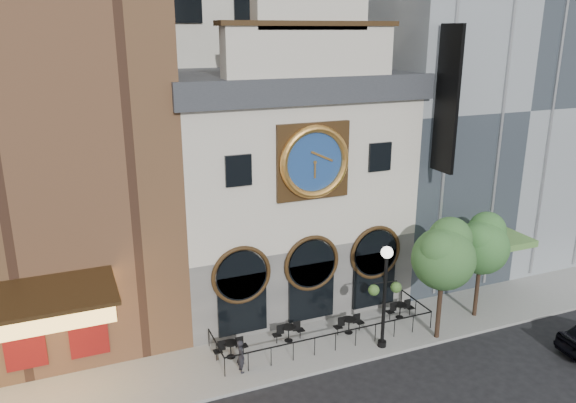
{
  "coord_description": "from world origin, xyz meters",
  "views": [
    {
      "loc": [
        -10.77,
        -19.0,
        14.39
      ],
      "look_at": [
        -0.38,
        6.0,
        6.05
      ],
      "focal_mm": 35.0,
      "sensor_mm": 36.0,
      "label": 1
    }
  ],
  "objects_px": {
    "bistro_1": "(289,332)",
    "tree_right": "(482,243)",
    "bistro_2": "(349,324)",
    "lamppost": "(385,286)",
    "tree_left": "(444,253)",
    "bistro_0": "(231,348)",
    "pedestrian": "(241,356)",
    "bistro_3": "(400,309)"
  },
  "relations": [
    {
      "from": "bistro_2",
      "to": "tree_left",
      "type": "relative_size",
      "value": 0.27
    },
    {
      "from": "bistro_2",
      "to": "pedestrian",
      "type": "height_order",
      "value": "pedestrian"
    },
    {
      "from": "bistro_1",
      "to": "bistro_0",
      "type": "bearing_deg",
      "value": -174.39
    },
    {
      "from": "lamppost",
      "to": "tree_right",
      "type": "xyz_separation_m",
      "value": [
        6.09,
        0.78,
        0.9
      ]
    },
    {
      "from": "bistro_2",
      "to": "bistro_3",
      "type": "xyz_separation_m",
      "value": [
        3.16,
        0.33,
        0.0
      ]
    },
    {
      "from": "bistro_3",
      "to": "tree_left",
      "type": "bearing_deg",
      "value": -73.95
    },
    {
      "from": "bistro_3",
      "to": "bistro_2",
      "type": "bearing_deg",
      "value": -174.02
    },
    {
      "from": "lamppost",
      "to": "tree_right",
      "type": "bearing_deg",
      "value": 15.18
    },
    {
      "from": "pedestrian",
      "to": "bistro_1",
      "type": "bearing_deg",
      "value": -65.88
    },
    {
      "from": "bistro_3",
      "to": "tree_left",
      "type": "height_order",
      "value": "tree_left"
    },
    {
      "from": "bistro_2",
      "to": "lamppost",
      "type": "bearing_deg",
      "value": -62.74
    },
    {
      "from": "lamppost",
      "to": "tree_left",
      "type": "distance_m",
      "value": 3.2
    },
    {
      "from": "bistro_3",
      "to": "pedestrian",
      "type": "relative_size",
      "value": 1.04
    },
    {
      "from": "bistro_0",
      "to": "bistro_2",
      "type": "bearing_deg",
      "value": -1.48
    },
    {
      "from": "bistro_0",
      "to": "bistro_3",
      "type": "height_order",
      "value": "same"
    },
    {
      "from": "lamppost",
      "to": "pedestrian",
      "type": "bearing_deg",
      "value": -177.2
    },
    {
      "from": "bistro_0",
      "to": "bistro_1",
      "type": "xyz_separation_m",
      "value": [
        2.95,
        0.29,
        0.0
      ]
    },
    {
      "from": "tree_left",
      "to": "bistro_3",
      "type": "bearing_deg",
      "value": 106.05
    },
    {
      "from": "tree_left",
      "to": "lamppost",
      "type": "bearing_deg",
      "value": 175.03
    },
    {
      "from": "bistro_0",
      "to": "pedestrian",
      "type": "height_order",
      "value": "pedestrian"
    },
    {
      "from": "bistro_2",
      "to": "lamppost",
      "type": "xyz_separation_m",
      "value": [
        0.86,
        -1.67,
        2.64
      ]
    },
    {
      "from": "bistro_1",
      "to": "lamppost",
      "type": "xyz_separation_m",
      "value": [
        3.86,
        -2.11,
        2.64
      ]
    },
    {
      "from": "bistro_2",
      "to": "tree_left",
      "type": "bearing_deg",
      "value": -26.81
    },
    {
      "from": "bistro_1",
      "to": "pedestrian",
      "type": "bearing_deg",
      "value": -152.14
    },
    {
      "from": "bistro_2",
      "to": "tree_left",
      "type": "height_order",
      "value": "tree_left"
    },
    {
      "from": "bistro_0",
      "to": "bistro_3",
      "type": "bearing_deg",
      "value": 1.11
    },
    {
      "from": "tree_left",
      "to": "tree_right",
      "type": "relative_size",
      "value": 1.08
    },
    {
      "from": "tree_left",
      "to": "tree_right",
      "type": "xyz_separation_m",
      "value": [
        3.15,
        1.04,
        -0.32
      ]
    },
    {
      "from": "bistro_1",
      "to": "bistro_3",
      "type": "relative_size",
      "value": 1.0
    },
    {
      "from": "bistro_1",
      "to": "pedestrian",
      "type": "relative_size",
      "value": 1.04
    },
    {
      "from": "bistro_1",
      "to": "tree_right",
      "type": "distance_m",
      "value": 10.65
    },
    {
      "from": "bistro_3",
      "to": "lamppost",
      "type": "height_order",
      "value": "lamppost"
    },
    {
      "from": "bistro_1",
      "to": "tree_right",
      "type": "height_order",
      "value": "tree_right"
    },
    {
      "from": "bistro_2",
      "to": "tree_right",
      "type": "bearing_deg",
      "value": -7.28
    },
    {
      "from": "bistro_0",
      "to": "tree_left",
      "type": "height_order",
      "value": "tree_left"
    },
    {
      "from": "bistro_1",
      "to": "lamppost",
      "type": "bearing_deg",
      "value": -28.64
    },
    {
      "from": "bistro_0",
      "to": "pedestrian",
      "type": "distance_m",
      "value": 1.26
    },
    {
      "from": "bistro_2",
      "to": "pedestrian",
      "type": "xyz_separation_m",
      "value": [
        -5.87,
        -1.07,
        0.29
      ]
    },
    {
      "from": "bistro_2",
      "to": "tree_right",
      "type": "height_order",
      "value": "tree_right"
    },
    {
      "from": "pedestrian",
      "to": "tree_right",
      "type": "xyz_separation_m",
      "value": [
        12.82,
        0.18,
        3.25
      ]
    },
    {
      "from": "lamppost",
      "to": "bistro_1",
      "type": "bearing_deg",
      "value": 159.26
    },
    {
      "from": "bistro_2",
      "to": "pedestrian",
      "type": "bearing_deg",
      "value": -169.69
    }
  ]
}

